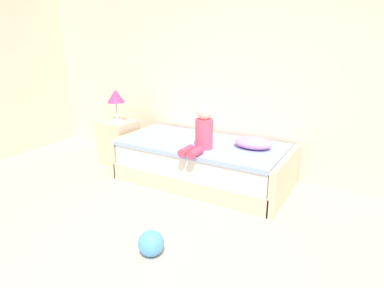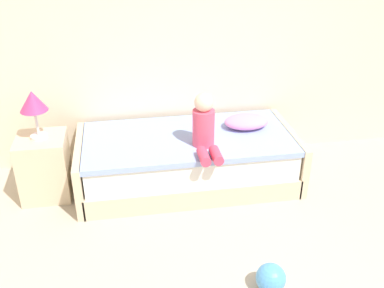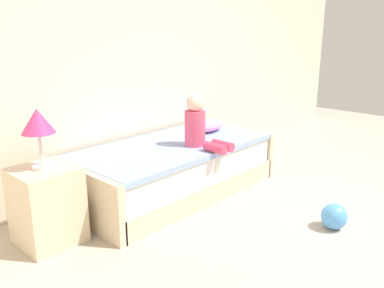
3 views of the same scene
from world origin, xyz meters
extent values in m
cube|color=beige|center=(0.00, 2.60, 1.45)|extent=(7.20, 0.10, 2.90)
cube|color=beige|center=(-0.61, 2.00, 0.10)|extent=(2.00, 1.00, 0.20)
cube|color=white|center=(-0.61, 2.00, 0.33)|extent=(1.94, 0.94, 0.25)
cube|color=#8CA5E0|center=(-0.61, 2.00, 0.47)|extent=(1.98, 0.98, 0.05)
cube|color=beige|center=(-1.63, 2.00, 0.25)|extent=(0.07, 1.00, 0.50)
cube|color=beige|center=(0.41, 2.00, 0.25)|extent=(0.07, 1.00, 0.50)
cube|color=beige|center=(-1.96, 2.00, 0.30)|extent=(0.44, 0.44, 0.60)
cylinder|color=silver|center=(-1.96, 2.00, 0.61)|extent=(0.15, 0.15, 0.03)
cylinder|color=silver|center=(-1.96, 2.00, 0.75)|extent=(0.02, 0.02, 0.24)
cone|color=#E5387A|center=(-1.96, 2.00, 0.96)|extent=(0.24, 0.24, 0.18)
cylinder|color=#E04C6B|center=(-0.49, 1.82, 0.67)|extent=(0.20, 0.20, 0.34)
sphere|color=beige|center=(-0.49, 1.82, 0.92)|extent=(0.17, 0.17, 0.17)
cylinder|color=#D83F60|center=(-0.54, 1.52, 0.55)|extent=(0.09, 0.22, 0.09)
cylinder|color=#D83F60|center=(-0.43, 1.52, 0.55)|extent=(0.09, 0.22, 0.09)
ellipsoid|color=#EA8CC6|center=(0.00, 2.10, 0.56)|extent=(0.44, 0.30, 0.13)
sphere|color=#4C99E5|center=(-0.26, 0.48, 0.11)|extent=(0.22, 0.22, 0.22)
camera|label=1|loc=(1.17, -1.34, 1.67)|focal=30.55mm
camera|label=2|loc=(-1.20, -1.73, 2.42)|focal=41.53mm
camera|label=3|loc=(-3.25, -0.71, 1.60)|focal=37.54mm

